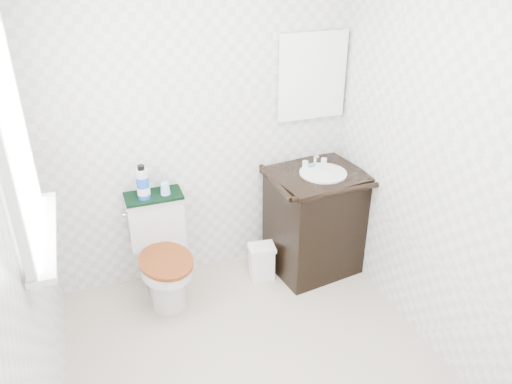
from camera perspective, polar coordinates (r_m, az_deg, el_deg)
floor at (r=3.19m, az=0.61°, el=-20.24°), size 2.40×2.40×0.00m
wall_back at (r=3.49m, az=-6.25°, el=7.97°), size 2.40×0.00×2.40m
wall_left at (r=2.34m, az=-25.50°, el=-5.21°), size 0.00×2.40×2.40m
wall_right at (r=2.97m, az=21.09°, el=2.59°), size 0.00×2.40×2.40m
window at (r=2.41m, az=-26.15°, el=5.02°), size 0.02×0.70×0.90m
mirror at (r=3.66m, az=6.43°, el=13.00°), size 0.50×0.02×0.60m
toilet at (r=3.62m, az=-10.71°, el=-7.15°), size 0.40×0.63×0.74m
vanity at (r=3.81m, az=6.74°, el=-3.10°), size 0.73×0.65×0.92m
trash_bin at (r=3.82m, az=0.65°, el=-7.92°), size 0.21×0.18×0.28m
towel at (r=3.51m, az=-11.65°, el=-0.43°), size 0.39×0.22×0.02m
mouthwash_bottle at (r=3.42m, az=-12.81°, el=0.98°), size 0.08×0.08×0.24m
cup at (r=3.48m, az=-10.34°, el=0.41°), size 0.07×0.07×0.09m
soap_bar at (r=3.69m, az=6.37°, el=2.95°), size 0.08×0.05×0.02m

